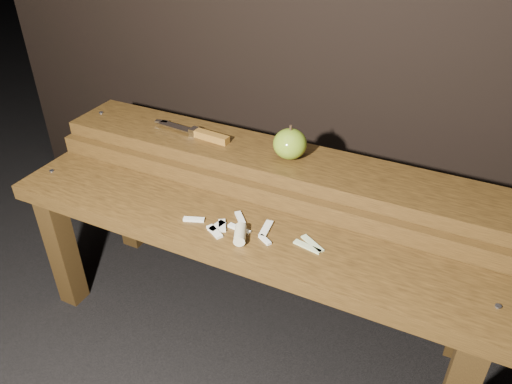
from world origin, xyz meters
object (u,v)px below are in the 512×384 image
at_px(bench_rear_tier, 274,183).
at_px(apple, 290,144).
at_px(bench_front_tier, 233,252).
at_px(knife, 202,134).

relative_size(bench_rear_tier, apple, 13.64).
height_order(bench_front_tier, bench_rear_tier, bench_rear_tier).
bearing_deg(apple, knife, -179.35).
distance_m(bench_front_tier, knife, 0.35).
xyz_separation_m(apple, knife, (-0.25, -0.00, -0.03)).
relative_size(bench_front_tier, apple, 13.64).
relative_size(apple, knife, 0.36).
relative_size(bench_rear_tier, knife, 4.93).
bearing_deg(knife, apple, 0.65).
height_order(bench_front_tier, apple, apple).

